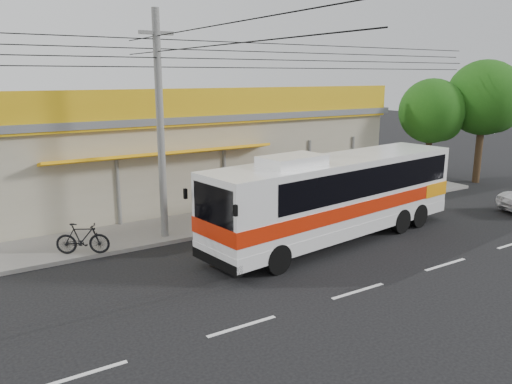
{
  "coord_description": "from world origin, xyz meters",
  "views": [
    {
      "loc": [
        -9.88,
        -12.5,
        6.25
      ],
      "look_at": [
        -0.75,
        2.0,
        2.23
      ],
      "focal_mm": 35.0,
      "sensor_mm": 36.0,
      "label": 1
    }
  ],
  "objects_px": {
    "coach_bus": "(340,191)",
    "utility_pole": "(157,52)",
    "motorbike_dark": "(83,239)",
    "tree_near": "(486,100)",
    "tree_far": "(434,113)"
  },
  "relations": [
    {
      "from": "motorbike_dark",
      "to": "tree_near",
      "type": "distance_m",
      "value": 23.51
    },
    {
      "from": "coach_bus",
      "to": "utility_pole",
      "type": "relative_size",
      "value": 0.35
    },
    {
      "from": "coach_bus",
      "to": "tree_near",
      "type": "relative_size",
      "value": 1.65
    },
    {
      "from": "coach_bus",
      "to": "tree_far",
      "type": "xyz_separation_m",
      "value": [
        11.31,
        4.94,
        2.22
      ]
    },
    {
      "from": "motorbike_dark",
      "to": "tree_near",
      "type": "height_order",
      "value": "tree_near"
    },
    {
      "from": "coach_bus",
      "to": "tree_near",
      "type": "distance_m",
      "value": 14.92
    },
    {
      "from": "utility_pole",
      "to": "tree_far",
      "type": "distance_m",
      "value": 17.41
    },
    {
      "from": "coach_bus",
      "to": "tree_near",
      "type": "bearing_deg",
      "value": 6.83
    },
    {
      "from": "motorbike_dark",
      "to": "utility_pole",
      "type": "distance_m",
      "value": 7.12
    },
    {
      "from": "tree_near",
      "to": "utility_pole",
      "type": "bearing_deg",
      "value": -179.78
    },
    {
      "from": "motorbike_dark",
      "to": "utility_pole",
      "type": "height_order",
      "value": "utility_pole"
    },
    {
      "from": "tree_near",
      "to": "motorbike_dark",
      "type": "bearing_deg",
      "value": -178.93
    },
    {
      "from": "coach_bus",
      "to": "utility_pole",
      "type": "bearing_deg",
      "value": 141.18
    },
    {
      "from": "coach_bus",
      "to": "utility_pole",
      "type": "height_order",
      "value": "utility_pole"
    },
    {
      "from": "coach_bus",
      "to": "motorbike_dark",
      "type": "xyz_separation_m",
      "value": [
        -8.97,
        3.18,
        -1.2
      ]
    }
  ]
}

